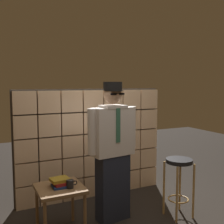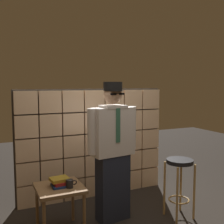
{
  "view_description": "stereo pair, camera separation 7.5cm",
  "coord_description": "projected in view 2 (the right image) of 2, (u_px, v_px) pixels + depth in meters",
  "views": [
    {
      "loc": [
        -1.54,
        -2.52,
        1.72
      ],
      "look_at": [
        -0.09,
        0.47,
        1.38
      ],
      "focal_mm": 44.36,
      "sensor_mm": 36.0,
      "label": 1
    },
    {
      "loc": [
        -1.47,
        -2.55,
        1.72
      ],
      "look_at": [
        -0.09,
        0.47,
        1.38
      ],
      "focal_mm": 44.36,
      "sensor_mm": 36.0,
      "label": 2
    }
  ],
  "objects": [
    {
      "name": "coffee_mug",
      "position": [
        70.0,
        184.0,
        3.11
      ],
      "size": [
        0.13,
        0.08,
        0.09
      ],
      "color": "black",
      "rests_on": "side_table"
    },
    {
      "name": "bar_stool",
      "position": [
        179.0,
        174.0,
        3.53
      ],
      "size": [
        0.34,
        0.34,
        0.76
      ],
      "color": "black",
      "rests_on": "ground"
    },
    {
      "name": "glass_block_wall",
      "position": [
        94.0,
        144.0,
        4.2
      ],
      "size": [
        2.32,
        0.1,
        1.66
      ],
      "color": "#E0B78C",
      "rests_on": "ground"
    },
    {
      "name": "book_stack",
      "position": [
        61.0,
        182.0,
        3.15
      ],
      "size": [
        0.23,
        0.2,
        0.1
      ],
      "color": "navy",
      "rests_on": "side_table"
    },
    {
      "name": "side_table",
      "position": [
        60.0,
        193.0,
        3.16
      ],
      "size": [
        0.52,
        0.52,
        0.55
      ],
      "color": "brown",
      "rests_on": "ground"
    },
    {
      "name": "standing_person",
      "position": [
        113.0,
        149.0,
        3.44
      ],
      "size": [
        0.7,
        0.33,
        1.74
      ],
      "rotation": [
        0.0,
        0.0,
        0.13
      ],
      "color": "#1E2333",
      "rests_on": "ground"
    }
  ]
}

